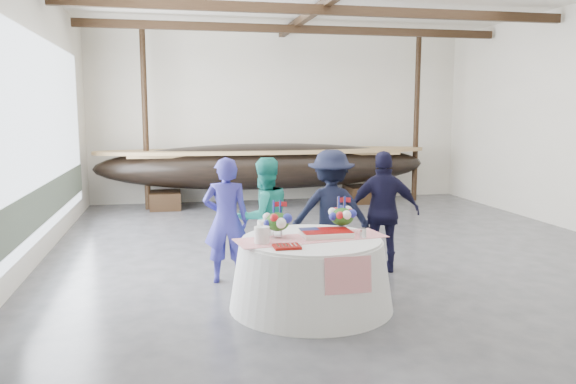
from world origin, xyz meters
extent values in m
cube|color=#3D3D42|center=(0.00, 0.00, 0.00)|extent=(10.00, 12.00, 0.01)
cube|color=silver|center=(0.00, 6.00, 2.25)|extent=(10.00, 0.02, 4.50)
cube|color=silver|center=(-5.00, 0.00, 2.25)|extent=(0.02, 12.00, 4.50)
cube|color=black|center=(0.00, 1.50, 4.25)|extent=(9.80, 0.12, 0.18)
cube|color=black|center=(0.00, 4.00, 4.25)|extent=(9.80, 0.12, 0.18)
cylinder|color=black|center=(-3.50, 5.10, 2.25)|extent=(0.14, 0.14, 4.50)
cylinder|color=black|center=(3.50, 5.10, 2.25)|extent=(0.14, 0.14, 4.50)
cube|color=silver|center=(-4.95, 1.00, 2.00)|extent=(0.02, 7.00, 3.20)
cube|color=#596654|center=(-4.94, 1.00, 0.90)|extent=(0.02, 7.00, 0.60)
cube|color=black|center=(-3.08, 5.10, 0.21)|extent=(0.74, 0.95, 0.42)
cube|color=black|center=(1.99, 5.10, 0.21)|extent=(0.74, 0.95, 0.42)
ellipsoid|color=black|center=(-0.55, 5.10, 1.00)|extent=(8.46, 1.69, 1.16)
cube|color=#9E7A4C|center=(-0.55, 5.10, 1.32)|extent=(6.77, 1.11, 0.06)
cone|color=silver|center=(-1.26, -2.46, 0.41)|extent=(2.00, 2.00, 0.83)
cylinder|color=silver|center=(-1.26, -2.46, 0.84)|extent=(1.70, 1.70, 0.04)
cube|color=red|center=(-1.26, -2.46, 0.86)|extent=(1.91, 0.81, 0.01)
cube|color=white|center=(-1.06, -2.40, 0.89)|extent=(0.60, 0.40, 0.07)
cylinder|color=white|center=(-1.89, -2.61, 0.96)|extent=(0.18, 0.18, 0.20)
cylinder|color=white|center=(-1.78, -2.14, 0.95)|extent=(0.18, 0.18, 0.18)
cube|color=maroon|center=(-1.65, -2.88, 0.87)|extent=(0.30, 0.24, 0.03)
cone|color=silver|center=(-0.64, -2.58, 0.92)|extent=(0.09, 0.09, 0.12)
imported|color=navy|center=(-2.17, -1.24, 0.88)|extent=(0.70, 0.51, 1.76)
imported|color=teal|center=(-1.61, -1.07, 0.87)|extent=(1.02, 0.91, 1.74)
imported|color=black|center=(-0.60, -1.05, 0.91)|extent=(1.30, 0.92, 1.83)
imported|color=black|center=(0.17, -1.17, 0.90)|extent=(1.13, 0.66, 1.81)
camera|label=1|loc=(-2.88, -8.92, 2.38)|focal=35.00mm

